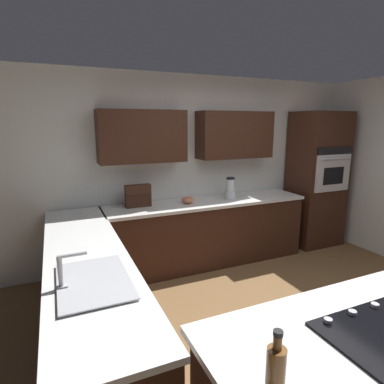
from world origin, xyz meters
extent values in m
plane|color=brown|center=(0.00, 0.00, 0.00)|extent=(14.00, 14.00, 0.00)
cube|color=silver|center=(0.00, -2.10, 1.30)|extent=(6.00, 0.10, 2.60)
cube|color=#381E14|center=(-0.40, -1.88, 1.78)|extent=(1.10, 0.34, 0.65)
cube|color=#381E14|center=(0.95, -1.88, 1.78)|extent=(1.10, 0.34, 0.65)
cube|color=#381E14|center=(0.10, -1.72, 0.43)|extent=(2.80, 0.60, 0.86)
cube|color=silver|center=(0.10, -1.72, 0.88)|extent=(2.84, 0.64, 0.04)
cube|color=#381E14|center=(1.82, -0.55, 0.43)|extent=(0.60, 2.90, 0.86)
cube|color=silver|center=(1.82, -0.55, 0.88)|extent=(0.64, 2.94, 0.04)
cube|color=#381E14|center=(-1.85, -1.72, 1.06)|extent=(0.80, 0.60, 2.12)
cube|color=silver|center=(-1.85, -1.41, 1.21)|extent=(0.66, 0.03, 0.56)
cube|color=black|center=(-1.85, -1.39, 1.17)|extent=(0.40, 0.01, 0.26)
cube|color=black|center=(-1.85, -1.41, 1.54)|extent=(0.66, 0.02, 0.11)
cylinder|color=silver|center=(-1.85, -1.37, 1.43)|extent=(0.56, 0.02, 0.02)
cube|color=#515456|center=(1.82, -0.14, 0.91)|extent=(0.40, 0.30, 0.02)
cube|color=#515456|center=(1.82, 0.20, 0.91)|extent=(0.40, 0.30, 0.02)
cube|color=#B7BABF|center=(1.82, 0.03, 0.92)|extent=(0.46, 0.70, 0.01)
cylinder|color=#B7BABF|center=(2.02, 0.03, 1.01)|extent=(0.03, 0.03, 0.22)
cylinder|color=#B7BABF|center=(1.94, 0.03, 1.12)|extent=(0.18, 0.02, 0.02)
cylinder|color=#B2B2B7|center=(0.38, 1.00, 0.92)|extent=(0.04, 0.04, 0.02)
cylinder|color=#B2B2B7|center=(0.56, 1.00, 0.92)|extent=(0.04, 0.04, 0.02)
cylinder|color=#B2B2B7|center=(0.74, 1.00, 0.92)|extent=(0.04, 0.04, 0.02)
cylinder|color=silver|center=(-0.25, -1.71, 0.96)|extent=(0.15, 0.15, 0.11)
cylinder|color=silver|center=(-0.25, -1.71, 1.10)|extent=(0.11, 0.11, 0.17)
cylinder|color=black|center=(-0.25, -1.71, 1.19)|extent=(0.12, 0.12, 0.03)
ellipsoid|color=#CC724C|center=(0.40, -1.71, 0.95)|extent=(0.17, 0.17, 0.09)
cube|color=#381E14|center=(1.05, -1.80, 1.04)|extent=(0.32, 0.10, 0.29)
cube|color=#381E14|center=(1.05, -1.75, 1.04)|extent=(0.31, 0.02, 0.02)
cylinder|color=brown|center=(1.27, 1.23, 1.00)|extent=(0.08, 0.08, 0.19)
cylinder|color=brown|center=(1.27, 1.23, 1.12)|extent=(0.04, 0.04, 0.06)
cylinder|color=black|center=(1.27, 1.23, 1.16)|extent=(0.04, 0.04, 0.02)
camera|label=1|loc=(2.00, 2.08, 1.94)|focal=29.70mm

